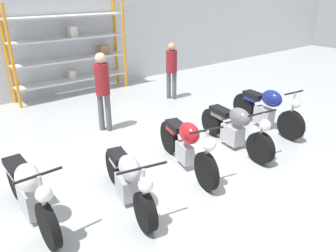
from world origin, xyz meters
The scene contains 10 objects.
ground_plane centered at (0.00, 0.00, 0.00)m, with size 30.00×30.00×0.00m, color #B2B7B7.
back_wall centered at (0.00, 5.92, 1.80)m, with size 30.00×0.08×3.60m.
shelving_rack centered at (0.37, 5.56, 1.40)m, with size 3.53×0.63×2.76m.
motorcycle_white centered at (-2.68, 0.18, 0.49)m, with size 0.59×2.04×1.07m.
motorcycle_silver centered at (-1.37, -0.35, 0.43)m, with size 0.76×1.93×0.97m.
motorcycle_red centered at (0.03, -0.11, 0.51)m, with size 0.77×2.09×1.07m.
motorcycle_grey centered at (1.40, -0.07, 0.45)m, with size 0.68×2.13×1.02m.
motorcycle_blue centered at (2.77, 0.16, 0.49)m, with size 0.59×2.13×1.08m.
person_browsing centered at (2.43, 3.31, 0.98)m, with size 0.44×0.44×1.66m.
person_near_rack centered at (-0.29, 2.42, 1.08)m, with size 0.45×0.45×1.82m.
Camera 1 is at (-3.53, -4.08, 3.14)m, focal length 35.00 mm.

